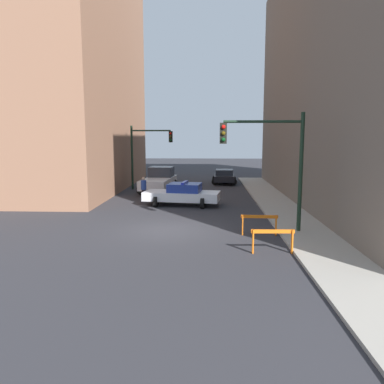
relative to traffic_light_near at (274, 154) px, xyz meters
The scene contains 11 objects.
ground_plane 5.91m from the traffic_light_near, behind, with size 120.00×120.00×0.00m, color #2D2D33.
sidewalk_right 3.78m from the traffic_light_near, 12.87° to the left, with size 2.40×44.00×0.12m.
building_corner_left 23.56m from the traffic_light_near, 139.40° to the left, with size 14.00×20.00×23.75m.
traffic_light_near is the anchor object (origin of this frame).
traffic_light_far 16.20m from the traffic_light_near, 119.73° to the left, with size 3.44×0.35×5.20m.
police_car 8.52m from the traffic_light_near, 123.79° to the left, with size 4.91×2.78×1.52m.
white_truck 14.71m from the traffic_light_near, 117.74° to the left, with size 2.95×5.55×1.90m.
parked_car_near 18.57m from the traffic_light_near, 94.29° to the left, with size 2.39×4.37×1.31m.
pedestrian_crossing 11.00m from the traffic_light_near, 132.02° to the left, with size 0.37×0.37×1.66m.
barrier_front 4.22m from the traffic_light_near, 99.25° to the right, with size 1.60×0.21×0.90m.
barrier_mid 3.01m from the traffic_light_near, 146.19° to the right, with size 1.60×0.21×0.90m.
Camera 1 is at (1.85, -16.81, 4.24)m, focal length 35.00 mm.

